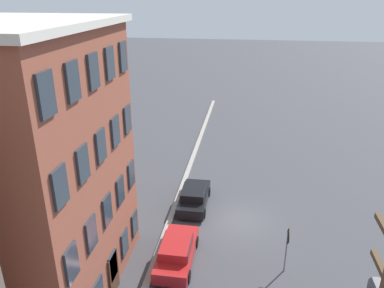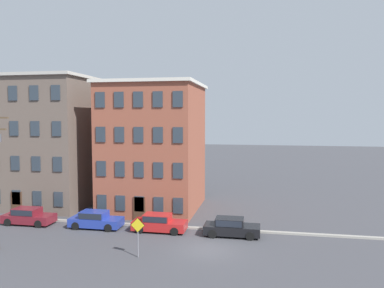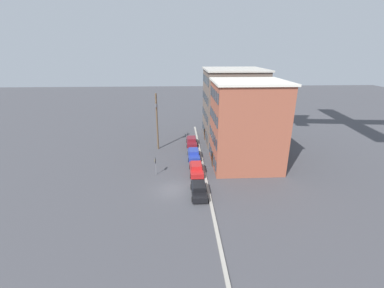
# 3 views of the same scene
# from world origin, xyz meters

# --- Properties ---
(ground_plane) EXTENTS (200.00, 200.00, 0.00)m
(ground_plane) POSITION_xyz_m (0.00, 0.00, 0.00)
(ground_plane) COLOR #424247
(kerb_strip) EXTENTS (56.00, 0.36, 0.16)m
(kerb_strip) POSITION_xyz_m (0.00, 4.50, 0.08)
(kerb_strip) COLOR #9E998E
(kerb_strip) RESTS_ON ground_plane
(car_red) EXTENTS (4.40, 1.92, 1.43)m
(car_red) POSITION_xyz_m (-4.62, 3.31, 0.75)
(car_red) COLOR #B21E1E
(car_red) RESTS_ON ground_plane
(car_black) EXTENTS (4.40, 1.92, 1.43)m
(car_black) POSITION_xyz_m (1.34, 3.24, 0.75)
(car_black) COLOR black
(car_black) RESTS_ON ground_plane
(caution_sign) EXTENTS (1.01, 0.08, 2.71)m
(caution_sign) POSITION_xyz_m (-4.43, -2.48, 1.82)
(caution_sign) COLOR slate
(caution_sign) RESTS_ON ground_plane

